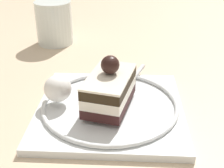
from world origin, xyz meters
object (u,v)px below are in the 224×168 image
Objects in this scene: dessert_plate at (112,107)px; drink_glass_far at (54,25)px; fork at (133,78)px; whipped_cream_dollop at (58,88)px; cake_slice at (112,88)px.

dessert_plate is 2.41× the size of drink_glass_far.
dessert_plate is 0.08m from fork.
whipped_cream_dollop is 0.13m from fork.
dessert_plate is 5.76× the size of whipped_cream_dollop.
cake_slice is 1.01× the size of fork.
dessert_plate is at bearing -147.95° from drink_glass_far.
drink_glass_far is (0.27, 0.17, 0.03)m from dessert_plate.
whipped_cream_dollop is at bearing 127.63° from fork.
fork is at bearing -135.17° from drink_glass_far.
drink_glass_far is at bearing 32.05° from dessert_plate.
cake_slice reaches higher than fork.
fork is 1.10× the size of drink_glass_far.
whipped_cream_dollop is (-0.00, 0.08, -0.01)m from cake_slice.
whipped_cream_dollop is at bearing 91.43° from cake_slice.
drink_glass_far is at bearing 31.89° from cake_slice.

